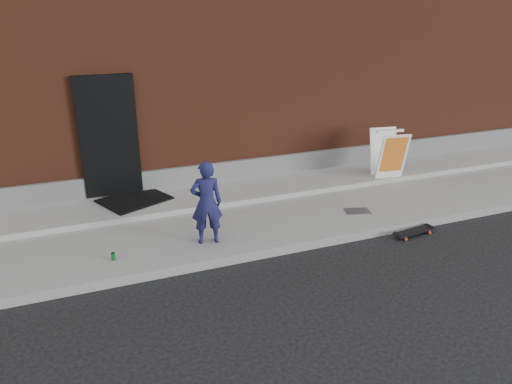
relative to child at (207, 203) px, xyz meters
name	(u,v)px	position (x,y,z in m)	size (l,w,h in m)	color
ground	(306,251)	(1.45, -0.59, -0.82)	(80.00, 80.00, 0.00)	black
sidewalk	(269,212)	(1.45, 0.91, -0.75)	(20.00, 3.00, 0.15)	gray
apron	(252,189)	(1.45, 1.81, -0.62)	(20.00, 1.20, 0.10)	gray
building	(189,50)	(1.45, 6.40, 1.67)	(20.00, 8.10, 5.00)	#5E2B1A
child	(207,203)	(0.00, 0.00, 0.00)	(0.49, 0.32, 1.35)	#191B47
skateboard	(414,231)	(3.42, -0.77, -0.75)	(0.80, 0.29, 0.09)	red
pizza_sign	(389,153)	(4.35, 1.39, -0.07)	(0.70, 0.79, 1.00)	white
soda_can	(113,256)	(-1.47, -0.05, -0.62)	(0.06, 0.06, 0.11)	#1B8B34
doormat	(134,199)	(-0.85, 1.96, -0.56)	(1.15, 0.93, 0.03)	black
utility_plate	(357,211)	(2.88, 0.17, -0.67)	(0.44, 0.28, 0.01)	#59595E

